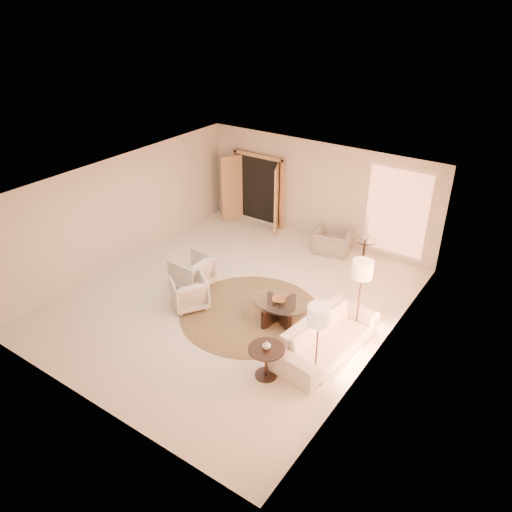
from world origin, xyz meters
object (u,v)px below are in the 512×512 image
Objects in this scene: side_vase at (366,236)px; floor_lamp_far at (319,319)px; end_vase at (266,345)px; coffee_table at (279,308)px; side_table at (364,248)px; armchair_right at (189,291)px; bowl at (279,300)px; end_table at (266,357)px; accent_chair at (332,238)px; floor_lamp_near at (362,273)px; armchair_left at (192,270)px; sofa at (327,337)px.

floor_lamp_far is at bearing -76.56° from side_vase.
floor_lamp_far is at bearing 23.76° from end_vase.
side_table is (0.45, 3.47, 0.09)m from coffee_table.
bowl is (1.96, 0.68, 0.14)m from armchair_right.
side_table is at bearing 93.39° from end_table.
floor_lamp_near is (2.06, -2.94, 1.04)m from accent_chair.
armchair_left is 4.53m from side_vase.
floor_lamp_far is at bearing 23.76° from end_table.
floor_lamp_near is at bearing 113.21° from accent_chair.
armchair_right is 0.44× the size of coffee_table.
side_table is 2.93× the size of side_vase.
end_table is at bearing -65.34° from bowl.
end_vase is at bearing -90.00° from end_table.
armchair_left is at bearing 152.89° from end_vase.
armchair_right is at bearing 160.71° from end_table.
bowl reaches higher than coffee_table.
floor_lamp_far is (0.22, -0.90, 1.07)m from sofa.
floor_lamp_near is (0.22, 0.89, 1.11)m from sofa.
accent_chair is at bearing -164.94° from armchair_right.
armchair_right is (0.52, -0.71, -0.04)m from armchair_left.
side_table is 4.97m from floor_lamp_far.
end_vase is (3.23, -1.65, 0.29)m from armchair_left.
end_table is at bearing -86.61° from side_table.
end_vase reaches higher than armchair_right.
side_vase reaches higher than coffee_table.
bowl is (-1.58, 1.26, -0.90)m from floor_lamp_far.
sofa is 3.33m from armchair_right.
accent_chair is at bearing 97.97° from bowl.
sofa reaches higher than bowl.
armchair_left is at bearing -108.82° from armchair_right.
armchair_left is at bearing 179.46° from bowl.
floor_lamp_near reaches higher than coffee_table.
sofa is 1.42m from bowl.
sofa is 1.45m from end_vase.
sofa is 2.88× the size of armchair_left.
accent_chair is 5.24m from end_table.
end_table is at bearing 105.28° from armchair_right.
end_table is at bearing -65.34° from coffee_table.
side_table is at bearing 82.67° from coffee_table.
sofa is at bearing 103.61° from floor_lamp_far.
coffee_table is 2.31m from floor_lamp_far.
end_table is (-0.61, -1.26, 0.08)m from sofa.
floor_lamp_far is at bearing 115.22° from armchair_right.
floor_lamp_near is at bearing 143.40° from armchair_right.
side_vase is (0.45, 3.47, 0.24)m from bowl.
armchair_right is at bearing -120.07° from side_vase.
armchair_left is at bearing 91.06° from sofa.
floor_lamp_near reaches higher than side_vase.
floor_lamp_far is 1.15m from end_vase.
armchair_right is 4.81m from side_vase.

